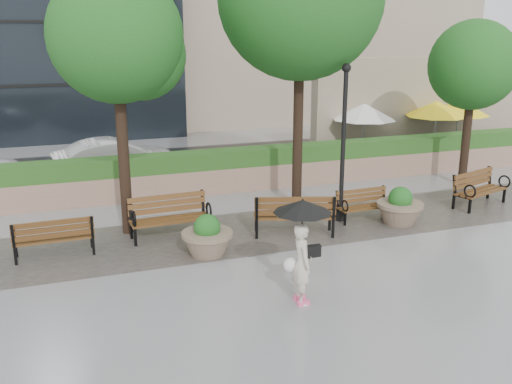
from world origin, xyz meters
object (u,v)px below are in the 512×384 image
object	(u,v)px
bench_2	(294,223)
bench_4	(479,196)
planter_left	(207,240)
car_right	(117,159)
planter_right	(400,210)
lamppost	(343,154)
bench_3	(365,211)
pedestrian	(302,241)
bench_1	(170,226)
bench_0	(55,245)

from	to	relation	value
bench_2	bench_4	distance (m)	6.18
bench_2	planter_left	xyz separation A→B (m)	(-2.44, -0.61, 0.07)
car_right	planter_right	bearing A→B (deg)	-145.74
lamppost	bench_3	bearing A→B (deg)	-15.87
planter_left	pedestrian	xyz separation A→B (m)	(1.08, -2.87, 0.85)
lamppost	planter_left	bearing A→B (deg)	-163.31
bench_2	car_right	size ratio (longest dim) A/B	0.50
bench_1	bench_3	world-z (taller)	bench_1
bench_0	bench_3	distance (m)	8.06
bench_2	bench_4	size ratio (longest dim) A/B	1.07
bench_0	lamppost	size ratio (longest dim) A/B	0.42
bench_3	planter_right	distance (m)	0.95
planter_right	car_right	world-z (taller)	car_right
bench_3	pedestrian	world-z (taller)	pedestrian
planter_left	bench_0	bearing A→B (deg)	161.31
bench_0	car_right	world-z (taller)	car_right
bench_0	pedestrian	xyz separation A→B (m)	(4.41, -3.99, 0.95)
bench_1	pedestrian	world-z (taller)	pedestrian
bench_2	bench_4	xyz separation A→B (m)	(6.17, 0.43, -0.02)
lamppost	pedestrian	size ratio (longest dim) A/B	2.09
bench_1	bench_2	world-z (taller)	bench_2
car_right	lamppost	bearing A→B (deg)	-149.11
bench_1	lamppost	size ratio (longest dim) A/B	0.48
bench_2	lamppost	world-z (taller)	lamppost
bench_3	pedestrian	xyz separation A→B (m)	(-3.65, -3.91, 0.99)
bench_3	planter_right	xyz separation A→B (m)	(0.71, -0.61, 0.16)
bench_0	planter_left	xyz separation A→B (m)	(3.33, -1.13, 0.11)
bench_3	bench_0	bearing A→B (deg)	177.30
bench_2	lamppost	size ratio (longest dim) A/B	0.51
bench_1	bench_4	distance (m)	9.18
bench_3	planter_left	bearing A→B (deg)	-169.68
bench_0	bench_3	bearing A→B (deg)	178.36
bench_0	planter_right	xyz separation A→B (m)	(8.77, -0.69, 0.12)
bench_4	bench_0	bearing A→B (deg)	162.12
bench_1	bench_4	world-z (taller)	bench_1
bench_3	bench_4	world-z (taller)	bench_4
bench_2	pedestrian	size ratio (longest dim) A/B	1.06
pedestrian	car_right	bearing A→B (deg)	18.40
bench_2	lamppost	xyz separation A→B (m)	(1.65, 0.61, 1.55)
bench_3	pedestrian	bearing A→B (deg)	-135.13
car_right	pedestrian	xyz separation A→B (m)	(2.22, -10.83, 0.53)
bench_4	car_right	xyz separation A→B (m)	(-9.74, 6.92, 0.40)
bench_4	lamppost	size ratio (longest dim) A/B	0.48
bench_1	pedestrian	size ratio (longest dim) A/B	0.99
lamppost	car_right	size ratio (longest dim) A/B	0.99
planter_right	lamppost	world-z (taller)	lamppost
bench_2	car_right	world-z (taller)	car_right
bench_4	lamppost	bearing A→B (deg)	160.24
bench_0	planter_right	world-z (taller)	planter_right
car_right	bench_4	bearing A→B (deg)	-132.28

